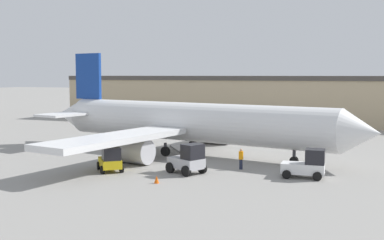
{
  "coord_description": "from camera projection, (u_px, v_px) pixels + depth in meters",
  "views": [
    {
      "loc": [
        17.35,
        -42.88,
        7.66
      ],
      "look_at": [
        0.0,
        0.0,
        3.31
      ],
      "focal_mm": 45.0,
      "sensor_mm": 36.0,
      "label": 1
    }
  ],
  "objects": [
    {
      "name": "ground_plane",
      "position": [
        192.0,
        154.0,
        46.77
      ],
      "size": [
        400.0,
        400.0,
        0.0
      ],
      "primitive_type": "plane",
      "color": "gray"
    },
    {
      "name": "terminal_building",
      "position": [
        253.0,
        98.0,
        81.03
      ],
      "size": [
        63.01,
        15.91,
        7.5
      ],
      "color": "tan",
      "rests_on": "ground_plane"
    },
    {
      "name": "airplane",
      "position": [
        184.0,
        123.0,
        46.96
      ],
      "size": [
        35.97,
        33.87,
        10.03
      ],
      "rotation": [
        0.0,
        0.0,
        -0.18
      ],
      "color": "silver",
      "rests_on": "ground_plane"
    },
    {
      "name": "ground_crew_worker",
      "position": [
        241.0,
        158.0,
        39.05
      ],
      "size": [
        0.38,
        0.38,
        1.72
      ],
      "rotation": [
        0.0,
        0.0,
        1.49
      ],
      "color": "#1E2338",
      "rests_on": "ground_plane"
    },
    {
      "name": "baggage_tug",
      "position": [
        110.0,
        160.0,
        38.14
      ],
      "size": [
        2.96,
        3.03,
        2.0
      ],
      "rotation": [
        0.0,
        0.0,
        -0.85
      ],
      "color": "yellow",
      "rests_on": "ground_plane"
    },
    {
      "name": "belt_loader_truck",
      "position": [
        188.0,
        159.0,
        37.35
      ],
      "size": [
        3.28,
        2.94,
        2.37
      ],
      "rotation": [
        0.0,
        0.0,
        -0.44
      ],
      "color": "#B2B2B7",
      "rests_on": "ground_plane"
    },
    {
      "name": "pushback_tug",
      "position": [
        307.0,
        165.0,
        35.72
      ],
      "size": [
        3.24,
        1.97,
        2.2
      ],
      "rotation": [
        0.0,
        0.0,
        0.08
      ],
      "color": "silver",
      "rests_on": "ground_plane"
    },
    {
      "name": "safety_cone_near",
      "position": [
        157.0,
        179.0,
        34.06
      ],
      "size": [
        0.36,
        0.36,
        0.55
      ],
      "color": "#EF590F",
      "rests_on": "ground_plane"
    }
  ]
}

